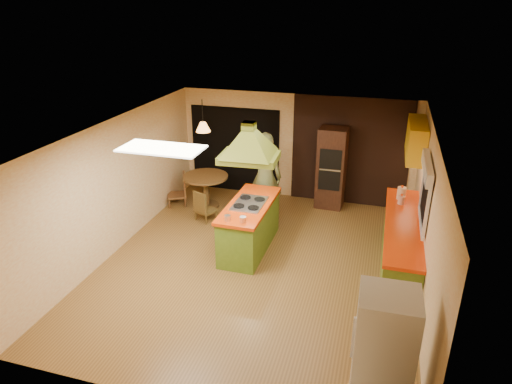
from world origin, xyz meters
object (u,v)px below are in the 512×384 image
(man, at_px, (265,177))
(wall_oven, at_px, (332,168))
(canister_large, at_px, (401,193))
(refrigerator, at_px, (383,354))
(kitchen_island, at_px, (250,226))
(dining_table, at_px, (206,185))

(man, xyz_separation_m, wall_oven, (1.26, 1.11, -0.05))
(man, relative_size, canister_large, 8.17)
(man, relative_size, refrigerator, 1.23)
(kitchen_island, height_order, man, man)
(kitchen_island, bearing_deg, wall_oven, 63.90)
(refrigerator, relative_size, dining_table, 1.56)
(dining_table, bearing_deg, kitchen_island, -45.64)
(refrigerator, bearing_deg, man, 118.53)
(kitchen_island, relative_size, dining_table, 1.85)
(kitchen_island, xyz_separation_m, wall_oven, (1.21, 2.40, 0.46))
(canister_large, bearing_deg, kitchen_island, -158.65)
(dining_table, bearing_deg, canister_large, -6.59)
(refrigerator, bearing_deg, canister_large, 85.89)
(wall_oven, bearing_deg, kitchen_island, -114.30)
(man, height_order, wall_oven, man)
(kitchen_island, bearing_deg, canister_large, 22.06)
(wall_oven, xyz_separation_m, dining_table, (-2.73, -0.85, -0.40))
(refrigerator, distance_m, wall_oven, 5.72)
(refrigerator, xyz_separation_m, wall_oven, (-1.32, 5.56, 0.14))
(wall_oven, bearing_deg, man, -136.21)
(kitchen_island, bearing_deg, refrigerator, -50.53)
(man, bearing_deg, dining_table, -16.02)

